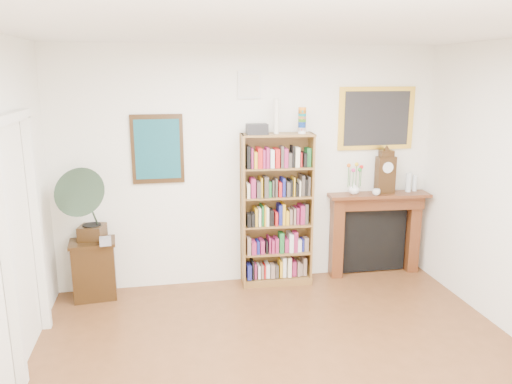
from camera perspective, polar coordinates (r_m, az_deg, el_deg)
The scene contains 15 objects.
room at distance 3.50m, azimuth 6.29°, elevation -4.70°, with size 4.51×5.01×2.81m.
door_casing at distance 4.71m, azimuth -25.24°, elevation -2.92°, with size 0.08×1.02×2.17m.
teal_poster at distance 5.72m, azimuth -11.19°, elevation 4.83°, with size 0.58×0.04×0.78m.
small_picture at distance 5.75m, azimuth -0.76°, elevation 12.13°, with size 0.26×0.04×0.30m.
gilt_painting at distance 6.23m, azimuth 13.60°, elevation 8.18°, with size 0.95×0.04×0.75m.
bookshelf at distance 5.85m, azimuth 2.43°, elevation -1.12°, with size 0.85×0.35×2.09m.
side_cabinet at distance 5.95m, azimuth -18.00°, elevation -8.41°, with size 0.49×0.36×0.67m, color black.
fireplace at distance 6.43m, azimuth 13.43°, elevation -3.85°, with size 1.26×0.39×1.05m.
gramophone at distance 5.63m, azimuth -18.69°, elevation -0.91°, with size 0.65×0.75×0.86m.
cd_stack at distance 5.66m, azimuth -16.84°, elevation -5.40°, with size 0.12×0.12×0.08m, color #B5B4C1.
mantel_clock at distance 6.25m, azimuth 14.56°, elevation 2.14°, with size 0.23×0.14×0.52m.
flower_vase at distance 6.15m, azimuth 11.14°, elevation 0.40°, with size 0.13×0.13×0.14m, color white.
teacup at distance 6.16m, azimuth 13.58°, elevation -0.02°, with size 0.10×0.10×0.08m, color silver.
bottle_left at distance 6.43m, azimuth 17.04°, elevation 1.09°, with size 0.07×0.07×0.24m, color silver.
bottle_right at distance 6.50m, azimuth 17.68°, elevation 0.98°, with size 0.06×0.06×0.20m, color silver.
Camera 1 is at (-0.99, -3.18, 2.49)m, focal length 35.00 mm.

